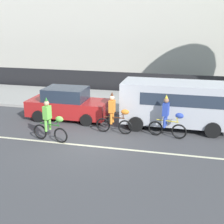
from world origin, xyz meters
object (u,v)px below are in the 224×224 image
at_px(parked_car_red, 68,104).
at_px(parade_cyclist_cobalt, 168,119).
at_px(parked_van_silver, 177,101).
at_px(parade_cyclist_orange, 114,116).
at_px(parade_cyclist_lime, 50,122).

bearing_deg(parked_car_red, parade_cyclist_cobalt, -15.41).
bearing_deg(parked_van_silver, parade_cyclist_orange, -150.88).
distance_m(parked_van_silver, parked_car_red, 5.55).
relative_size(parade_cyclist_orange, parked_van_silver, 0.38).
xyz_separation_m(parade_cyclist_lime, parade_cyclist_cobalt, (4.79, 1.65, 0.00)).
xyz_separation_m(parade_cyclist_orange, parade_cyclist_cobalt, (2.37, 0.07, 0.00)).
bearing_deg(parked_van_silver, parked_car_red, 179.88).
height_order(parade_cyclist_lime, parade_cyclist_cobalt, same).
bearing_deg(parade_cyclist_lime, parade_cyclist_cobalt, 18.96).
bearing_deg(parked_van_silver, parade_cyclist_lime, -148.91).
bearing_deg(parade_cyclist_cobalt, parked_van_silver, 77.90).
distance_m(parade_cyclist_orange, parade_cyclist_cobalt, 2.38).
bearing_deg(parade_cyclist_lime, parade_cyclist_orange, 33.18).
distance_m(parade_cyclist_orange, parked_van_silver, 3.10).
height_order(parade_cyclist_lime, parade_cyclist_orange, same).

